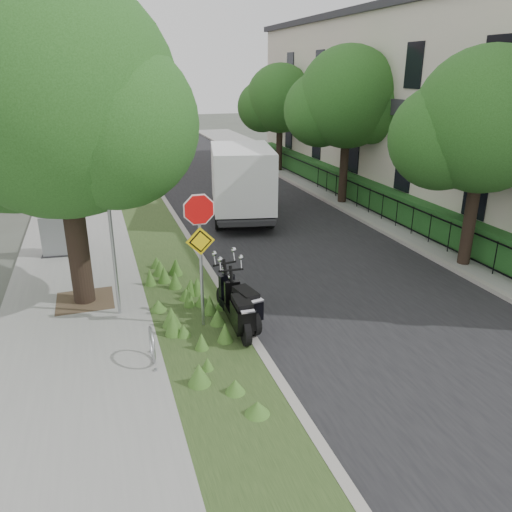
{
  "coord_description": "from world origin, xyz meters",
  "views": [
    {
      "loc": [
        -3.43,
        -9.52,
        5.64
      ],
      "look_at": [
        0.18,
        1.53,
        1.3
      ],
      "focal_mm": 35.0,
      "sensor_mm": 36.0,
      "label": 1
    }
  ],
  "objects_px": {
    "scooter_near": "(240,316)",
    "box_truck": "(241,178)",
    "sign_assembly": "(200,234)",
    "scooter_far": "(242,307)",
    "utility_cabinet": "(56,236)"
  },
  "relations": [
    {
      "from": "sign_assembly",
      "to": "box_truck",
      "type": "relative_size",
      "value": 0.56
    },
    {
      "from": "scooter_near",
      "to": "scooter_far",
      "type": "height_order",
      "value": "scooter_far"
    },
    {
      "from": "sign_assembly",
      "to": "scooter_near",
      "type": "xyz_separation_m",
      "value": [
        0.69,
        -0.66,
        -1.75
      ]
    },
    {
      "from": "sign_assembly",
      "to": "box_truck",
      "type": "height_order",
      "value": "sign_assembly"
    },
    {
      "from": "scooter_far",
      "to": "sign_assembly",
      "type": "bearing_deg",
      "value": 160.41
    },
    {
      "from": "scooter_far",
      "to": "scooter_near",
      "type": "bearing_deg",
      "value": -112.95
    },
    {
      "from": "scooter_near",
      "to": "box_truck",
      "type": "height_order",
      "value": "box_truck"
    },
    {
      "from": "scooter_far",
      "to": "box_truck",
      "type": "height_order",
      "value": "box_truck"
    },
    {
      "from": "box_truck",
      "to": "utility_cabinet",
      "type": "bearing_deg",
      "value": -159.12
    },
    {
      "from": "sign_assembly",
      "to": "utility_cabinet",
      "type": "xyz_separation_m",
      "value": [
        -3.37,
        6.08,
        -1.59
      ]
    },
    {
      "from": "scooter_near",
      "to": "sign_assembly",
      "type": "bearing_deg",
      "value": 136.2
    },
    {
      "from": "sign_assembly",
      "to": "scooter_near",
      "type": "relative_size",
      "value": 1.64
    },
    {
      "from": "box_truck",
      "to": "utility_cabinet",
      "type": "height_order",
      "value": "box_truck"
    },
    {
      "from": "scooter_far",
      "to": "utility_cabinet",
      "type": "xyz_separation_m",
      "value": [
        -4.22,
        6.38,
        0.15
      ]
    },
    {
      "from": "box_truck",
      "to": "sign_assembly",
      "type": "bearing_deg",
      "value": -111.87
    }
  ]
}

